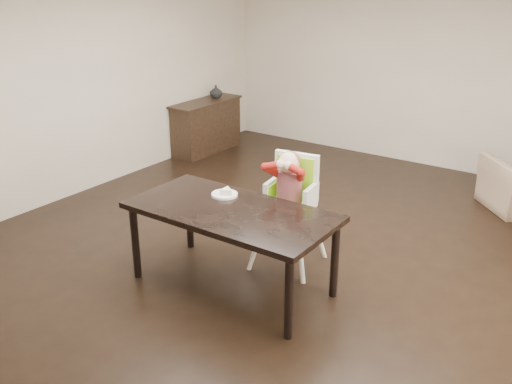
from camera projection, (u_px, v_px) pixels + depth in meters
ground at (282, 251)px, 5.76m from camera, size 7.00×7.00×0.00m
room_walls at (286, 66)px, 5.07m from camera, size 6.02×7.02×2.71m
dining_table at (231, 218)px, 4.90m from camera, size 1.80×0.90×0.75m
high_chair at (290, 185)px, 5.26m from camera, size 0.54×0.54×1.13m
plate at (225, 193)px, 5.15m from camera, size 0.25×0.25×0.07m
sideboard at (206, 126)px, 8.75m from camera, size 0.44×1.26×0.79m
vase at (216, 92)px, 8.76m from camera, size 0.25×0.25×0.19m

